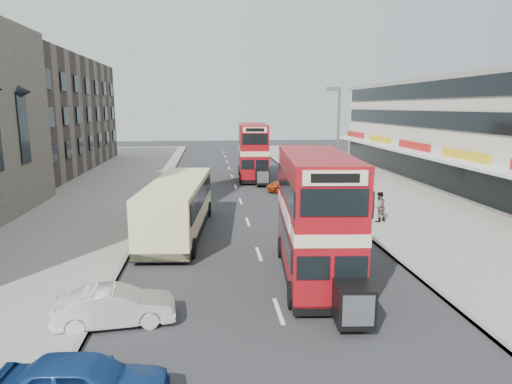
# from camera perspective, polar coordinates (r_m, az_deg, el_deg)

# --- Properties ---
(ground) EXTENTS (160.00, 160.00, 0.00)m
(ground) POSITION_cam_1_polar(r_m,az_deg,el_deg) (13.94, 4.26, -18.56)
(ground) COLOR #28282B
(ground) RESTS_ON ground
(road_surface) EXTENTS (12.00, 90.00, 0.01)m
(road_surface) POSITION_cam_1_polar(r_m,az_deg,el_deg) (32.73, -1.99, -1.18)
(road_surface) COLOR #28282B
(road_surface) RESTS_ON ground
(pavement_right) EXTENTS (12.00, 90.00, 0.15)m
(pavement_right) POSITION_cam_1_polar(r_m,az_deg,el_deg) (35.62, 17.65, -0.59)
(pavement_right) COLOR gray
(pavement_right) RESTS_ON ground
(pavement_left) EXTENTS (12.00, 90.00, 0.15)m
(pavement_left) POSITION_cam_1_polar(r_m,az_deg,el_deg) (34.06, -22.57, -1.42)
(pavement_left) COLOR gray
(pavement_left) RESTS_ON ground
(kerb_left) EXTENTS (0.20, 90.00, 0.16)m
(kerb_left) POSITION_cam_1_polar(r_m,az_deg,el_deg) (32.87, -12.66, -1.27)
(kerb_left) COLOR gray
(kerb_left) RESTS_ON ground
(kerb_right) EXTENTS (0.20, 90.00, 0.16)m
(kerb_right) POSITION_cam_1_polar(r_m,az_deg,el_deg) (33.69, 8.42, -0.83)
(kerb_right) COLOR gray
(kerb_right) RESTS_ON ground
(brick_terrace) EXTENTS (14.00, 28.00, 12.00)m
(brick_terrace) POSITION_cam_1_polar(r_m,az_deg,el_deg) (53.70, -28.00, 8.73)
(brick_terrace) COLOR #66594C
(brick_terrace) RESTS_ON ground
(commercial_row) EXTENTS (9.90, 46.20, 9.30)m
(commercial_row) POSITION_cam_1_polar(r_m,az_deg,el_deg) (40.61, 27.28, 6.65)
(commercial_row) COLOR beige
(commercial_row) RESTS_ON ground
(street_lamp) EXTENTS (1.00, 0.20, 8.12)m
(street_lamp) POSITION_cam_1_polar(r_m,az_deg,el_deg) (31.26, 10.32, 6.93)
(street_lamp) COLOR slate
(street_lamp) RESTS_ON ground
(bus_main) EXTENTS (3.14, 9.04, 4.88)m
(bus_main) POSITION_cam_1_polar(r_m,az_deg,el_deg) (17.85, 7.63, -3.07)
(bus_main) COLOR black
(bus_main) RESTS_ON ground
(bus_second) EXTENTS (2.92, 9.30, 5.06)m
(bus_second) POSITION_cam_1_polar(r_m,az_deg,el_deg) (42.57, -0.41, 5.25)
(bus_second) COLOR black
(bus_second) RESTS_ON ground
(coach) EXTENTS (3.56, 10.53, 2.74)m
(coach) POSITION_cam_1_polar(r_m,az_deg,el_deg) (24.40, -9.95, -1.66)
(coach) COLOR black
(coach) RESTS_ON ground
(car_left_near) EXTENTS (4.04, 1.87, 1.34)m
(car_left_near) POSITION_cam_1_polar(r_m,az_deg,el_deg) (11.67, -21.34, -21.90)
(car_left_near) COLOR navy
(car_left_near) RESTS_ON ground
(car_left_front) EXTENTS (3.84, 1.70, 1.23)m
(car_left_front) POSITION_cam_1_polar(r_m,az_deg,el_deg) (15.24, -17.54, -13.79)
(car_left_front) COLOR silver
(car_left_front) RESTS_ON ground
(car_right_a) EXTENTS (4.67, 2.34, 1.30)m
(car_right_a) POSITION_cam_1_polar(r_m,az_deg,el_deg) (29.89, 8.17, -1.19)
(car_right_a) COLOR maroon
(car_right_a) RESTS_ON ground
(car_right_b) EXTENTS (4.45, 2.42, 1.18)m
(car_right_b) POSITION_cam_1_polar(r_m,az_deg,el_deg) (36.22, 4.69, 0.91)
(car_right_b) COLOR #C53D13
(car_right_b) RESTS_ON ground
(pedestrian_near) EXTENTS (0.79, 0.66, 1.81)m
(pedestrian_near) POSITION_cam_1_polar(r_m,az_deg,el_deg) (27.22, 15.48, -1.80)
(pedestrian_near) COLOR gray
(pedestrian_near) RESTS_ON pavement_right
(pedestrian_far) EXTENTS (1.02, 0.48, 1.69)m
(pedestrian_far) POSITION_cam_1_polar(r_m,az_deg,el_deg) (43.00, 9.48, 2.92)
(pedestrian_far) COLOR gray
(pedestrian_far) RESTS_ON pavement_right
(cyclist) EXTENTS (0.93, 2.01, 2.21)m
(cyclist) POSITION_cam_1_polar(r_m,az_deg,el_deg) (33.67, 4.18, 0.40)
(cyclist) COLOR gray
(cyclist) RESTS_ON ground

